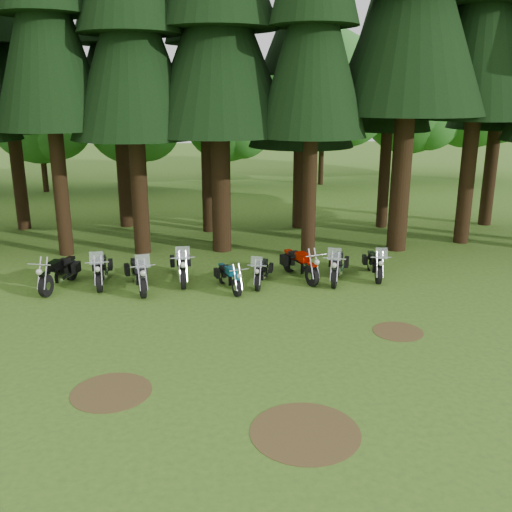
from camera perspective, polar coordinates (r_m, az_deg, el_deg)
The scene contains 25 objects.
ground at distance 15.11m, azimuth -1.77°, elevation -9.08°, with size 120.00×120.00×0.00m, color #3A641E.
pine_back_1 at distance 29.33m, azimuth -24.26°, elevation 21.30°, with size 4.52×4.52×16.22m.
pine_back_2 at distance 28.41m, azimuth -14.08°, elevation 22.49°, with size 4.85×4.85×16.30m.
pine_back_3 at distance 26.76m, azimuth -5.22°, elevation 23.15°, with size 4.35×4.35×16.20m.
pine_back_4 at distance 27.39m, azimuth 4.70°, elevation 19.96°, with size 4.94×4.94×13.78m.
pine_back_5 at distance 28.19m, azimuth 13.70°, elevation 22.60°, with size 3.94×3.94×16.33m.
pine_back_6 at distance 30.27m, azimuth 23.95°, elevation 21.55°, with size 4.59×4.59×16.58m.
decid_2 at distance 39.56m, azimuth -20.56°, elevation 13.10°, with size 6.72×6.53×8.40m.
decid_3 at distance 38.97m, azimuth -11.99°, elevation 13.07°, with size 6.12×5.95×7.65m.
decid_4 at distance 40.08m, azimuth -2.59°, elevation 13.27°, with size 5.93×5.76×7.41m.
decid_5 at distance 40.42m, azimuth 7.36°, elevation 15.83°, with size 8.45×8.21×10.56m.
decid_6 at distance 43.64m, azimuth 15.57°, elevation 14.06°, with size 7.06×6.86×8.82m.
decid_7 at distance 45.34m, azimuth 21.37°, elevation 14.91°, with size 8.44×8.20×10.55m.
dirt_patch_0 at distance 13.44m, azimuth -14.26°, elevation -13.03°, with size 1.80×1.80×0.01m, color #4C3D1E.
dirt_patch_1 at distance 16.48m, azimuth 14.01°, elevation -7.33°, with size 1.40×1.40×0.01m, color #4C3D1E.
dirt_patch_2 at distance 11.77m, azimuth 4.94°, elevation -17.13°, with size 2.20×2.20×0.01m, color #4C3D1E.
motorcycle_0 at distance 20.37m, azimuth -19.12°, elevation -1.67°, with size 0.82×2.40×1.00m.
motorcycle_1 at distance 20.30m, azimuth -15.24°, elevation -1.43°, with size 0.50×2.36×1.48m.
motorcycle_2 at distance 19.47m, azimuth -11.67°, elevation -1.87°, with size 0.87×2.45×1.55m.
motorcycle_3 at distance 20.10m, azimuth -7.46°, elevation -1.06°, with size 0.53×2.50×1.57m.
motorcycle_4 at distance 19.14m, azimuth -2.71°, elevation -2.18°, with size 0.69×1.97×0.82m.
motorcycle_5 at distance 19.63m, azimuth 0.56°, elevation -1.66°, with size 0.82×2.00×1.27m.
motorcycle_6 at distance 20.25m, azimuth 4.41°, elevation -0.91°, with size 0.90×2.36×0.99m.
motorcycle_7 at distance 20.18m, azimuth 8.10°, elevation -1.10°, with size 1.08×2.32×1.49m.
motorcycle_8 at distance 20.81m, azimuth 11.78°, elevation -0.86°, with size 0.54×2.18×1.37m.
Camera 1 is at (-1.03, -13.62, 6.48)m, focal length 40.00 mm.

